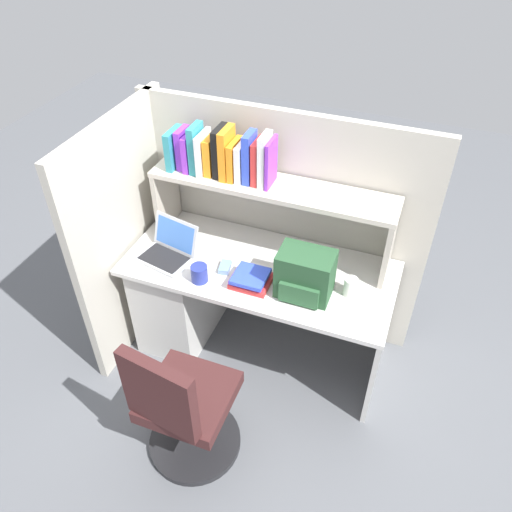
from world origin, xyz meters
The scene contains 13 objects.
ground_plane centered at (0.00, 0.00, 0.00)m, with size 8.00×8.00×0.00m, color #595B60.
desk centered at (-0.39, 0.00, 0.40)m, with size 1.60×0.70×0.73m.
cubicle_partition_rear centered at (0.00, 0.38, 0.78)m, with size 1.84×0.05×1.55m, color #B2ADA0.
cubicle_partition_left centered at (-0.85, -0.05, 0.78)m, with size 0.05×1.06×1.55m, color #B2ADA0.
overhead_hutch centered at (0.00, 0.20, 1.08)m, with size 1.44×0.28×0.45m.
reference_books_on_shelf centered at (-0.30, 0.20, 1.31)m, with size 0.62×0.18×0.30m.
laptop centered at (-0.54, -0.10, 0.78)m, with size 0.36×0.32×0.22m.
backpack centered at (0.31, -0.12, 0.86)m, with size 0.30×0.22×0.27m.
computer_mouse centered at (-0.18, -0.09, 0.75)m, with size 0.06×0.10×0.03m, color #7299C6.
paper_cup centered at (0.55, -0.04, 0.78)m, with size 0.08×0.08×0.11m, color white.
snack_canister centered at (-0.27, -0.23, 0.78)m, with size 0.10×0.10×0.10m, color navy.
desk_book_stack centered at (0.01, -0.16, 0.77)m, with size 0.22×0.20×0.08m.
office_chair centered at (-0.10, -0.85, 0.39)m, with size 0.52×0.52×0.93m.
Camera 1 is at (0.79, -2.13, 2.71)m, focal length 35.80 mm.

